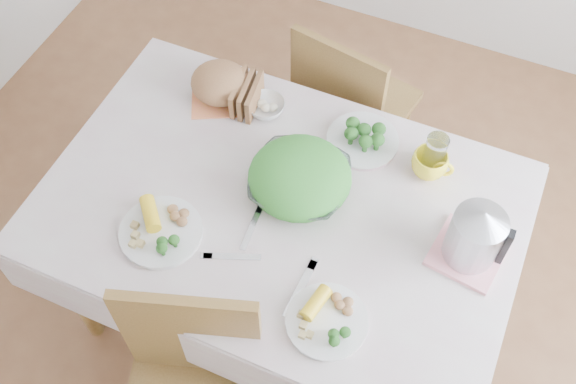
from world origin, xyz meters
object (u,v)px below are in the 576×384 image
at_px(dining_table, 281,263).
at_px(salad_bowl, 300,182).
at_px(dinner_plate_right, 327,321).
at_px(dinner_plate_left, 161,232).
at_px(yellow_mug, 429,164).
at_px(chair_far, 357,100).
at_px(electric_kettle, 476,234).

xyz_separation_m(dining_table, salad_bowl, (0.03, 0.08, 0.42)).
xyz_separation_m(salad_bowl, dinner_plate_right, (0.25, -0.39, -0.03)).
bearing_deg(dinner_plate_right, salad_bowl, 122.51).
relative_size(dinner_plate_left, dinner_plate_right, 1.09).
height_order(dining_table, yellow_mug, yellow_mug).
height_order(salad_bowl, yellow_mug, yellow_mug).
bearing_deg(dinner_plate_right, chair_far, 104.60).
bearing_deg(salad_bowl, electric_kettle, -2.02).
distance_m(salad_bowl, dinner_plate_left, 0.46).
relative_size(salad_bowl, yellow_mug, 2.62).
height_order(chair_far, electric_kettle, electric_kettle).
bearing_deg(salad_bowl, dinner_plate_right, -57.49).
bearing_deg(dining_table, salad_bowl, 67.83).
height_order(salad_bowl, electric_kettle, electric_kettle).
bearing_deg(electric_kettle, chair_far, 119.29).
distance_m(chair_far, dinner_plate_left, 1.10).
xyz_separation_m(salad_bowl, electric_kettle, (0.56, -0.02, 0.08)).
xyz_separation_m(dining_table, chair_far, (0.00, 0.77, 0.09)).
xyz_separation_m(chair_far, electric_kettle, (0.59, -0.71, 0.42)).
height_order(dining_table, electric_kettle, electric_kettle).
bearing_deg(chair_far, dinner_plate_right, 115.23).
bearing_deg(chair_far, yellow_mug, 140.65).
distance_m(dinner_plate_left, electric_kettle, 0.94).
height_order(dinner_plate_left, electric_kettle, electric_kettle).
distance_m(dining_table, salad_bowl, 0.43).
xyz_separation_m(dinner_plate_right, yellow_mug, (0.11, 0.62, 0.04)).
bearing_deg(chair_far, electric_kettle, 140.31).
distance_m(salad_bowl, electric_kettle, 0.56).
bearing_deg(dining_table, electric_kettle, 6.02).
relative_size(dining_table, dinner_plate_right, 5.93).
distance_m(chair_far, yellow_mug, 0.70).
xyz_separation_m(dinner_plate_right, electric_kettle, (0.31, 0.37, 0.11)).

